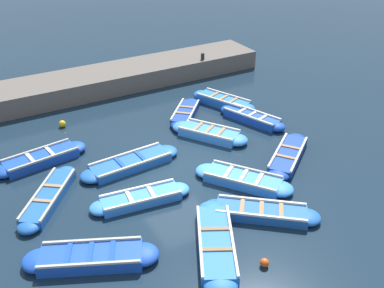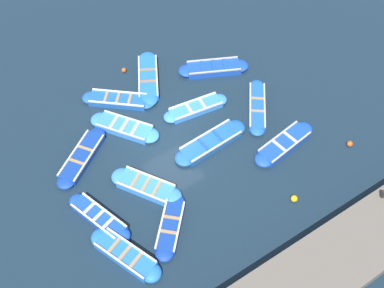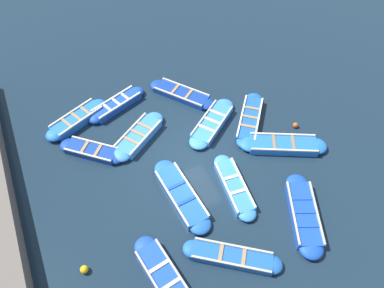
{
  "view_description": "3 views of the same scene",
  "coord_description": "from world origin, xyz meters",
  "px_view_note": "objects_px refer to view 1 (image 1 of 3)",
  "views": [
    {
      "loc": [
        12.6,
        -6.68,
        9.34
      ],
      "look_at": [
        -0.82,
        0.98,
        0.42
      ],
      "focal_mm": 42.0,
      "sensor_mm": 36.0,
      "label": 1
    },
    {
      "loc": [
        -11.5,
        6.17,
        17.4
      ],
      "look_at": [
        -0.85,
        -0.64,
        0.4
      ],
      "focal_mm": 42.0,
      "sensor_mm": 36.0,
      "label": 2
    },
    {
      "loc": [
        -4.22,
        -9.17,
        13.73
      ],
      "look_at": [
        0.44,
        0.67,
        0.28
      ],
      "focal_mm": 35.0,
      "sensor_mm": 36.0,
      "label": 3
    }
  ],
  "objects_px": {
    "boat_tucked": "(91,257)",
    "boat_inner_gap": "(288,155)",
    "buoy_yellow_far": "(62,124)",
    "boat_drifting": "(185,113)",
    "boat_mid_row": "(131,163)",
    "boat_outer_left": "(223,102)",
    "boat_stern_in": "(216,244)",
    "bollard_mid_north": "(203,56)",
    "buoy_white_drifting": "(264,263)",
    "boat_outer_right": "(243,180)",
    "boat_broadside": "(41,159)",
    "boat_far_corner": "(252,118)",
    "boat_alongside": "(141,198)",
    "boat_end_of_row": "(209,133)",
    "boat_centre": "(49,197)",
    "boat_bow_out": "(261,212)"
  },
  "relations": [
    {
      "from": "boat_inner_gap",
      "to": "buoy_yellow_far",
      "type": "distance_m",
      "value": 9.91
    },
    {
      "from": "boat_outer_right",
      "to": "buoy_white_drifting",
      "type": "xyz_separation_m",
      "value": [
        3.63,
        -1.84,
        -0.04
      ]
    },
    {
      "from": "boat_end_of_row",
      "to": "buoy_yellow_far",
      "type": "height_order",
      "value": "boat_end_of_row"
    },
    {
      "from": "boat_stern_in",
      "to": "buoy_yellow_far",
      "type": "height_order",
      "value": "boat_stern_in"
    },
    {
      "from": "boat_outer_left",
      "to": "boat_inner_gap",
      "type": "distance_m",
      "value": 5.44
    },
    {
      "from": "boat_outer_left",
      "to": "bollard_mid_north",
      "type": "height_order",
      "value": "bollard_mid_north"
    },
    {
      "from": "buoy_white_drifting",
      "to": "boat_outer_right",
      "type": "bearing_deg",
      "value": 153.11
    },
    {
      "from": "boat_far_corner",
      "to": "boat_stern_in",
      "type": "distance_m",
      "value": 8.5
    },
    {
      "from": "buoy_yellow_far",
      "to": "boat_centre",
      "type": "bearing_deg",
      "value": -20.29
    },
    {
      "from": "boat_far_corner",
      "to": "boat_broadside",
      "type": "xyz_separation_m",
      "value": [
        -1.2,
        -9.17,
        -0.01
      ]
    },
    {
      "from": "boat_centre",
      "to": "buoy_white_drifting",
      "type": "distance_m",
      "value": 7.54
    },
    {
      "from": "boat_outer_right",
      "to": "boat_broadside",
      "type": "bearing_deg",
      "value": -130.06
    },
    {
      "from": "boat_bow_out",
      "to": "buoy_white_drifting",
      "type": "height_order",
      "value": "boat_bow_out"
    },
    {
      "from": "boat_bow_out",
      "to": "boat_centre",
      "type": "height_order",
      "value": "same"
    },
    {
      "from": "boat_mid_row",
      "to": "boat_outer_left",
      "type": "height_order",
      "value": "boat_outer_left"
    },
    {
      "from": "boat_tucked",
      "to": "boat_broadside",
      "type": "distance_m",
      "value": 6.09
    },
    {
      "from": "boat_drifting",
      "to": "boat_outer_right",
      "type": "distance_m",
      "value": 5.86
    },
    {
      "from": "boat_alongside",
      "to": "boat_tucked",
      "type": "relative_size",
      "value": 0.91
    },
    {
      "from": "boat_outer_right",
      "to": "boat_broadside",
      "type": "height_order",
      "value": "boat_broadside"
    },
    {
      "from": "boat_mid_row",
      "to": "boat_bow_out",
      "type": "xyz_separation_m",
      "value": [
        4.85,
        2.5,
        0.0
      ]
    },
    {
      "from": "boat_tucked",
      "to": "boat_end_of_row",
      "type": "height_order",
      "value": "same"
    },
    {
      "from": "boat_inner_gap",
      "to": "bollard_mid_north",
      "type": "relative_size",
      "value": 10.05
    },
    {
      "from": "boat_centre",
      "to": "bollard_mid_north",
      "type": "bearing_deg",
      "value": 125.0
    },
    {
      "from": "boat_alongside",
      "to": "boat_end_of_row",
      "type": "relative_size",
      "value": 1.05
    },
    {
      "from": "boat_inner_gap",
      "to": "bollard_mid_north",
      "type": "xyz_separation_m",
      "value": [
        -9.26,
        1.63,
        1.0
      ]
    },
    {
      "from": "boat_mid_row",
      "to": "buoy_yellow_far",
      "type": "height_order",
      "value": "boat_mid_row"
    },
    {
      "from": "boat_far_corner",
      "to": "boat_end_of_row",
      "type": "relative_size",
      "value": 1.01
    },
    {
      "from": "boat_end_of_row",
      "to": "boat_centre",
      "type": "distance_m",
      "value": 7.17
    },
    {
      "from": "boat_outer_left",
      "to": "boat_end_of_row",
      "type": "distance_m",
      "value": 3.29
    },
    {
      "from": "boat_far_corner",
      "to": "boat_outer_right",
      "type": "bearing_deg",
      "value": -39.89
    },
    {
      "from": "bollard_mid_north",
      "to": "boat_alongside",
      "type": "bearing_deg",
      "value": -41.03
    },
    {
      "from": "boat_end_of_row",
      "to": "boat_tucked",
      "type": "bearing_deg",
      "value": -55.78
    },
    {
      "from": "boat_end_of_row",
      "to": "boat_drifting",
      "type": "bearing_deg",
      "value": 177.74
    },
    {
      "from": "boat_end_of_row",
      "to": "boat_broadside",
      "type": "height_order",
      "value": "boat_end_of_row"
    },
    {
      "from": "boat_outer_right",
      "to": "boat_stern_in",
      "type": "distance_m",
      "value": 3.54
    },
    {
      "from": "boat_outer_left",
      "to": "boat_end_of_row",
      "type": "bearing_deg",
      "value": -43.74
    },
    {
      "from": "boat_broadside",
      "to": "boat_stern_in",
      "type": "xyz_separation_m",
      "value": [
        7.37,
        3.33,
        0.0
      ]
    },
    {
      "from": "buoy_white_drifting",
      "to": "boat_stern_in",
      "type": "bearing_deg",
      "value": -147.9
    },
    {
      "from": "boat_alongside",
      "to": "boat_centre",
      "type": "bearing_deg",
      "value": -120.97
    },
    {
      "from": "boat_stern_in",
      "to": "boat_inner_gap",
      "type": "bearing_deg",
      "value": 118.92
    },
    {
      "from": "boat_outer_left",
      "to": "buoy_yellow_far",
      "type": "height_order",
      "value": "boat_outer_left"
    },
    {
      "from": "boat_outer_left",
      "to": "boat_stern_in",
      "type": "height_order",
      "value": "boat_outer_left"
    },
    {
      "from": "boat_outer_right",
      "to": "boat_inner_gap",
      "type": "distance_m",
      "value": 2.55
    },
    {
      "from": "buoy_yellow_far",
      "to": "boat_drifting",
      "type": "bearing_deg",
      "value": 71.4
    },
    {
      "from": "boat_tucked",
      "to": "boat_drifting",
      "type": "relative_size",
      "value": 1.36
    },
    {
      "from": "boat_outer_left",
      "to": "bollard_mid_north",
      "type": "xyz_separation_m",
      "value": [
        -3.84,
        1.11,
        0.95
      ]
    },
    {
      "from": "boat_mid_row",
      "to": "buoy_yellow_far",
      "type": "relative_size",
      "value": 13.24
    },
    {
      "from": "buoy_yellow_far",
      "to": "boat_mid_row",
      "type": "bearing_deg",
      "value": 16.71
    },
    {
      "from": "boat_drifting",
      "to": "boat_alongside",
      "type": "bearing_deg",
      "value": -42.01
    },
    {
      "from": "boat_tucked",
      "to": "boat_inner_gap",
      "type": "height_order",
      "value": "boat_tucked"
    }
  ]
}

